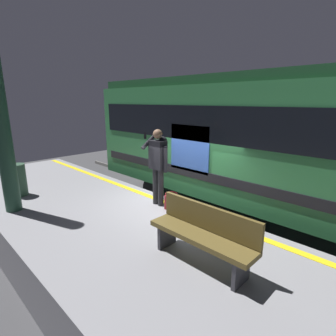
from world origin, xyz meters
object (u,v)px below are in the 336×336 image
(station_column, at_px, (1,125))
(bench, at_px, (203,232))
(passenger, at_px, (158,161))
(handbag, at_px, (171,202))
(train_carriage, at_px, (297,142))
(trash_bin, at_px, (18,180))

(station_column, bearing_deg, bench, -161.42)
(passenger, distance_m, station_column, 3.46)
(handbag, bearing_deg, bench, 147.60)
(train_carriage, relative_size, handbag, 30.32)
(passenger, relative_size, trash_bin, 2.15)
(train_carriage, bearing_deg, bench, 91.26)
(passenger, height_order, handbag, passenger)
(station_column, relative_size, trash_bin, 4.61)
(station_column, bearing_deg, trash_bin, -23.29)
(train_carriage, height_order, handbag, train_carriage)
(station_column, height_order, trash_bin, station_column)
(bench, bearing_deg, trash_bin, 11.02)
(passenger, bearing_deg, bench, 152.67)
(bench, height_order, trash_bin, bench)
(handbag, relative_size, trash_bin, 0.48)
(station_column, bearing_deg, handbag, -135.41)
(handbag, height_order, station_column, station_column)
(passenger, xyz_separation_m, handbag, (-0.46, 0.03, -0.89))
(handbag, bearing_deg, trash_bin, 30.87)
(station_column, bearing_deg, train_carriage, -128.49)
(passenger, distance_m, bench, 2.54)
(passenger, xyz_separation_m, trash_bin, (3.10, 2.16, -0.66))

